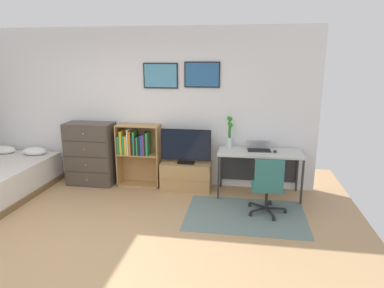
{
  "coord_description": "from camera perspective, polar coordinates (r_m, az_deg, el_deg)",
  "views": [
    {
      "loc": [
        1.87,
        -3.3,
        2.2
      ],
      "look_at": [
        1.11,
        1.5,
        0.97
      ],
      "focal_mm": 32.03,
      "sensor_mm": 36.0,
      "label": 1
    }
  ],
  "objects": [
    {
      "name": "ground_plane",
      "position": [
        4.39,
        -18.5,
        -16.68
      ],
      "size": [
        7.2,
        7.2,
        0.0
      ],
      "primitive_type": "plane",
      "color": "tan"
    },
    {
      "name": "wall_back_with_posters",
      "position": [
        6.08,
        -8.98,
        6.1
      ],
      "size": [
        6.12,
        0.09,
        2.7
      ],
      "color": "white",
      "rests_on": "ground_plane"
    },
    {
      "name": "area_rug",
      "position": [
        5.07,
        8.89,
        -11.6
      ],
      "size": [
        1.7,
        1.2,
        0.01
      ],
      "primitive_type": "cube",
      "color": "slate",
      "rests_on": "ground_plane"
    },
    {
      "name": "television",
      "position": [
        5.72,
        -1.03,
        -0.41
      ],
      "size": [
        0.84,
        0.16,
        0.59
      ],
      "color": "black",
      "rests_on": "tv_stand"
    },
    {
      "name": "tv_stand",
      "position": [
        5.9,
        -0.97,
        -5.29
      ],
      "size": [
        0.85,
        0.41,
        0.46
      ],
      "color": "tan",
      "rests_on": "ground_plane"
    },
    {
      "name": "office_chair",
      "position": [
        4.97,
        12.51,
        -6.66
      ],
      "size": [
        0.56,
        0.58,
        0.86
      ],
      "rotation": [
        0.0,
        0.0,
        0.03
      ],
      "color": "#232326",
      "rests_on": "ground_plane"
    },
    {
      "name": "computer_mouse",
      "position": [
        5.58,
        13.68,
        -1.19
      ],
      "size": [
        0.06,
        0.1,
        0.03
      ],
      "primitive_type": "ellipsoid",
      "color": "#262628",
      "rests_on": "desk"
    },
    {
      "name": "desk",
      "position": [
        5.69,
        11.19,
        -2.31
      ],
      "size": [
        1.33,
        0.6,
        0.74
      ],
      "color": "silver",
      "rests_on": "ground_plane"
    },
    {
      "name": "dresser",
      "position": [
        6.29,
        -16.48,
        -1.56
      ],
      "size": [
        0.83,
        0.46,
        1.1
      ],
      "color": "#4C4238",
      "rests_on": "ground_plane"
    },
    {
      "name": "bookshelf",
      "position": [
        6.02,
        -9.24,
        -0.84
      ],
      "size": [
        0.74,
        0.3,
        1.08
      ],
      "color": "tan",
      "rests_on": "ground_plane"
    },
    {
      "name": "laptop",
      "position": [
        5.65,
        11.05,
        -0.31
      ],
      "size": [
        0.41,
        0.44,
        0.17
      ],
      "rotation": [
        0.0,
        0.0,
        0.07
      ],
      "color": "#B7B7BC",
      "rests_on": "desk"
    },
    {
      "name": "bamboo_vase",
      "position": [
        5.7,
        6.29,
        2.02
      ],
      "size": [
        0.1,
        0.1,
        0.53
      ],
      "color": "silver",
      "rests_on": "desk"
    }
  ]
}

